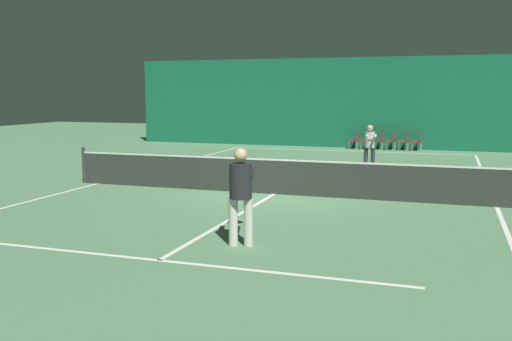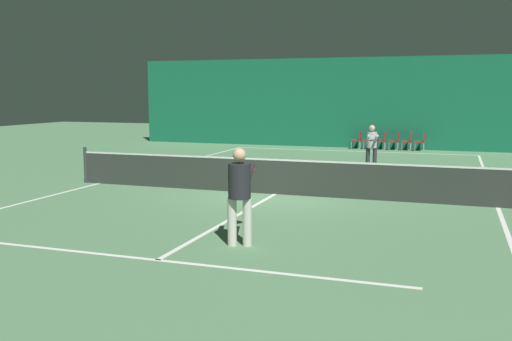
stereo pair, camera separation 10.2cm
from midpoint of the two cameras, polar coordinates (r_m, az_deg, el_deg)
ground_plane at (r=15.22m, az=2.10°, el=-2.38°), size 60.00×60.00×0.00m
backdrop_curtain at (r=28.25m, az=10.30°, el=6.66°), size 23.00×0.12×4.37m
court_line_baseline_far at (r=26.73m, az=9.62°, el=1.93°), size 11.00×0.10×0.00m
court_line_service_far at (r=21.35m, az=7.15°, el=0.52°), size 8.25×0.10×0.00m
court_line_service_near at (r=9.45m, az=-9.52°, el=-8.83°), size 8.25×0.10×0.00m
court_line_sideline_left at (r=17.61m, az=-15.27°, el=-1.25°), size 0.10×23.80×0.00m
court_line_sideline_right at (r=14.62m, az=23.22°, el=-3.43°), size 0.10×23.80×0.00m
court_line_centre at (r=15.22m, az=2.10°, el=-2.37°), size 0.10×12.80×0.00m
tennis_net at (r=15.14m, az=2.11°, el=-0.47°), size 12.00×0.10×1.07m
player_near at (r=10.01m, az=-1.33°, el=-1.86°), size 0.66×1.42×1.73m
player_far at (r=20.44m, az=11.64°, el=2.65°), size 0.62×1.34×1.56m
courtside_chair_0 at (r=27.78m, az=10.24°, el=3.13°), size 0.44×0.44×0.84m
courtside_chair_1 at (r=27.69m, az=11.45°, el=3.09°), size 0.44×0.44×0.84m
courtside_chair_2 at (r=27.62m, az=12.65°, el=3.04°), size 0.44×0.44×0.84m
courtside_chair_3 at (r=27.56m, az=13.87°, el=2.99°), size 0.44×0.44×0.84m
courtside_chair_4 at (r=27.51m, az=15.09°, el=2.94°), size 0.44×0.44×0.84m
courtside_chair_5 at (r=27.48m, az=16.31°, el=2.89°), size 0.44×0.44×0.84m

